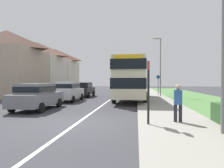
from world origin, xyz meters
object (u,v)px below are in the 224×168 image
(parked_car_grey, at_px, (37,95))
(cycle_route_sign, at_px, (158,84))
(parked_car_black, at_px, (84,89))
(double_decker_bus, at_px, (130,78))
(street_lamp_mid, at_px, (159,63))
(bus_stop_sign, at_px, (148,88))
(parked_car_silver, at_px, (68,91))
(pedestrian_at_stop, at_px, (178,101))
(street_lamp_near, at_px, (220,16))

(parked_car_grey, relative_size, cycle_route_sign, 1.70)
(parked_car_black, bearing_deg, parked_car_grey, -91.19)
(parked_car_grey, bearing_deg, cycle_route_sign, 54.92)
(parked_car_black, xyz_separation_m, cycle_route_sign, (8.61, 2.09, 0.53))
(double_decker_bus, height_order, street_lamp_mid, street_lamp_mid)
(cycle_route_sign, height_order, street_lamp_mid, street_lamp_mid)
(parked_car_grey, height_order, bus_stop_sign, bus_stop_sign)
(street_lamp_mid, bearing_deg, cycle_route_sign, 89.96)
(parked_car_silver, height_order, parked_car_black, parked_car_silver)
(parked_car_silver, bearing_deg, pedestrian_at_stop, -48.31)
(parked_car_grey, height_order, parked_car_black, parked_car_grey)
(parked_car_black, relative_size, street_lamp_mid, 0.64)
(parked_car_grey, relative_size, bus_stop_sign, 1.65)
(parked_car_grey, bearing_deg, parked_car_black, 88.81)
(pedestrian_at_stop, distance_m, street_lamp_near, 3.54)
(parked_car_black, relative_size, pedestrian_at_stop, 2.55)
(parked_car_black, distance_m, street_lamp_mid, 9.14)
(parked_car_black, distance_m, pedestrian_at_stop, 15.93)
(parked_car_silver, bearing_deg, street_lamp_near, -50.07)
(street_lamp_mid, bearing_deg, pedestrian_at_stop, -93.39)
(pedestrian_at_stop, height_order, bus_stop_sign, bus_stop_sign)
(bus_stop_sign, height_order, cycle_route_sign, bus_stop_sign)
(pedestrian_at_stop, height_order, street_lamp_mid, street_lamp_mid)
(pedestrian_at_stop, distance_m, street_lamp_mid, 15.02)
(pedestrian_at_stop, height_order, cycle_route_sign, cycle_route_sign)
(double_decker_bus, xyz_separation_m, parked_car_silver, (-5.48, -1.88, -1.19))
(parked_car_silver, bearing_deg, bus_stop_sign, -54.99)
(pedestrian_at_stop, relative_size, street_lamp_near, 0.25)
(parked_car_silver, relative_size, pedestrian_at_stop, 2.58)
(double_decker_bus, xyz_separation_m, parked_car_grey, (-5.67, -7.17, -1.23))
(parked_car_grey, height_order, pedestrian_at_stop, pedestrian_at_stop)
(parked_car_silver, distance_m, cycle_route_sign, 11.31)
(double_decker_bus, bearing_deg, parked_car_silver, -161.12)
(parked_car_grey, distance_m, street_lamp_near, 10.72)
(cycle_route_sign, bearing_deg, street_lamp_mid, -90.04)
(parked_car_silver, xyz_separation_m, bus_stop_sign, (6.52, -9.31, 0.59))
(street_lamp_mid, bearing_deg, parked_car_grey, -128.05)
(parked_car_grey, xyz_separation_m, cycle_route_sign, (8.83, 12.58, 0.52))
(bus_stop_sign, xyz_separation_m, street_lamp_near, (2.21, -1.12, 2.38))
(pedestrian_at_stop, bearing_deg, street_lamp_mid, 86.61)
(bus_stop_sign, height_order, street_lamp_near, street_lamp_near)
(double_decker_bus, distance_m, street_lamp_near, 12.85)
(parked_car_black, height_order, pedestrian_at_stop, pedestrian_at_stop)
(street_lamp_mid, bearing_deg, double_decker_bus, -127.50)
(street_lamp_near, bearing_deg, double_decker_bus, 104.78)
(cycle_route_sign, bearing_deg, parked_car_black, -166.39)
(double_decker_bus, height_order, parked_car_black, double_decker_bus)
(parked_car_grey, bearing_deg, parked_car_silver, 87.94)
(parked_car_grey, relative_size, parked_car_black, 1.01)
(bus_stop_sign, relative_size, street_lamp_near, 0.38)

